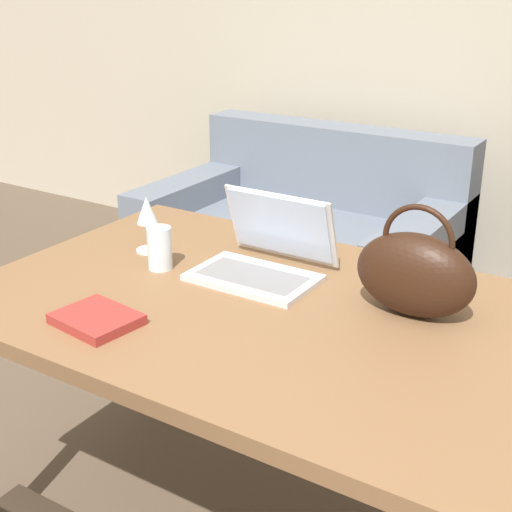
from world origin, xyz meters
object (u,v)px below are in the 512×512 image
Objects in this scene: laptop at (266,253)px; drinking_glass at (160,248)px; couch at (303,247)px; wine_glass at (147,214)px; handbag at (415,273)px.

laptop reaches higher than drinking_glass.
laptop is at bearing -65.40° from couch.
couch is 1.60m from laptop.
laptop reaches higher than wine_glass.
couch is 4.96× the size of handbag.
laptop is at bearing 175.69° from handbag.
handbag is (0.43, -0.03, 0.05)m from laptop.
couch is 1.56m from wine_glass.
laptop is 0.29m from drinking_glass.
handbag is (0.69, 0.10, 0.05)m from drinking_glass.
wine_glass is (-0.37, -0.05, 0.06)m from laptop.
wine_glass reaches higher than drinking_glass.
couch is at bearing 100.06° from wine_glass.
handbag reaches higher than drinking_glass.
couch is 8.65× the size of wine_glass.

